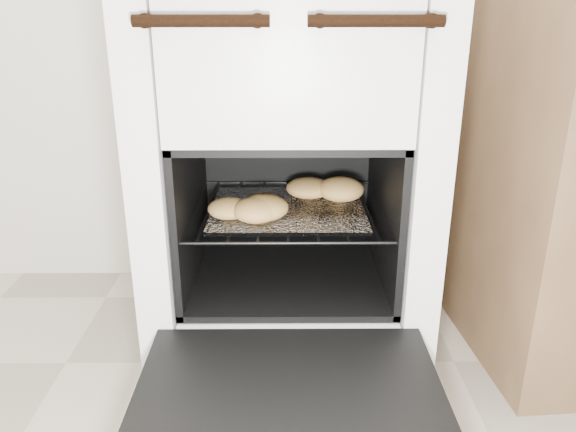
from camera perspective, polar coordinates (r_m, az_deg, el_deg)
name	(u,v)px	position (r m, az deg, el deg)	size (l,w,h in m)	color
stove	(288,174)	(1.39, -0.04, 4.24)	(0.63, 0.70, 0.96)	silver
oven_door	(289,404)	(1.03, 0.14, -18.51)	(0.56, 0.44, 0.04)	black
oven_rack	(288,209)	(1.34, -0.02, 0.76)	(0.46, 0.44, 0.01)	black
foil_sheet	(288,209)	(1.32, -0.02, 0.71)	(0.36, 0.31, 0.01)	white
baked_rolls	(284,199)	(1.29, -0.37, 1.69)	(0.40, 0.30, 0.06)	tan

